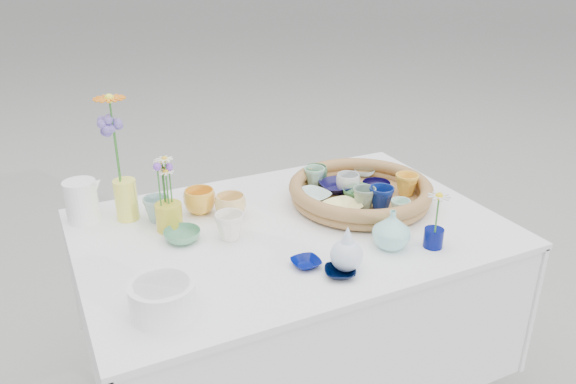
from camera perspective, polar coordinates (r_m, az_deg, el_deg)
name	(u,v)px	position (r m, az deg, el deg)	size (l,w,h in m)	color
wicker_tray	(360,192)	(1.87, 7.35, 0.00)	(0.47, 0.47, 0.08)	olive
tray_ceramic_0	(338,187)	(1.92, 5.10, 0.56)	(0.12, 0.12, 0.03)	#100D41
tray_ceramic_1	(376,186)	(1.93, 8.95, 0.57)	(0.10, 0.10, 0.03)	black
tray_ceramic_2	(406,185)	(1.91, 11.94, 0.74)	(0.08, 0.08, 0.07)	yellow
tray_ceramic_3	(358,193)	(1.87, 7.12, -0.09)	(0.10, 0.10, 0.03)	#53A65F
tray_ceramic_4	(364,198)	(1.79, 7.73, -0.61)	(0.07, 0.07, 0.07)	gray
tray_ceramic_5	(311,197)	(1.83, 2.34, -0.51)	(0.12, 0.12, 0.03)	silver
tray_ceramic_6	(314,177)	(1.94, 2.70, 1.55)	(0.07, 0.07, 0.07)	#96CBB0
tray_ceramic_7	(348,183)	(1.90, 6.11, 0.91)	(0.08, 0.08, 0.06)	silver
tray_ceramic_8	(364,172)	(2.06, 7.77, 2.01)	(0.08, 0.08, 0.02)	#B3DDFB
tray_ceramic_9	(381,198)	(1.79, 9.45, -0.60)	(0.08, 0.08, 0.07)	navy
tray_ceramic_10	(342,208)	(1.77, 5.55, -1.60)	(0.11, 0.11, 0.03)	#FFF197
tray_ceramic_11	(400,208)	(1.76, 11.33, -1.65)	(0.06, 0.06, 0.06)	#A9DCC6
tray_ceramic_12	(316,175)	(1.97, 2.87, 1.77)	(0.08, 0.08, 0.06)	#407B4E
loose_ceramic_0	(200,201)	(1.81, -8.96, -0.93)	(0.10, 0.10, 0.08)	#F8B035
loose_ceramic_1	(231,206)	(1.76, -5.86, -1.47)	(0.10, 0.10, 0.08)	#F7CD81
loose_ceramic_2	(182,236)	(1.65, -10.69, -4.39)	(0.11, 0.11, 0.03)	#52946B
loose_ceramic_3	(230,226)	(1.64, -5.94, -3.46)	(0.09, 0.09, 0.08)	white
loose_ceramic_4	(306,263)	(1.51, 1.84, -7.23)	(0.08, 0.08, 0.02)	#000A60
loose_ceramic_5	(157,209)	(1.78, -13.18, -1.68)	(0.08, 0.08, 0.08)	#90B8B0
loose_ceramic_6	(340,272)	(1.48, 5.32, -8.13)	(0.08, 0.08, 0.02)	black
fluted_bowl	(163,298)	(1.35, -12.59, -10.49)	(0.16, 0.16, 0.08)	white
bud_vase_paleblue	(347,248)	(1.47, 6.01, -5.64)	(0.09, 0.09, 0.13)	silver
bud_vase_seafoam	(392,229)	(1.60, 10.49, -3.74)	(0.11, 0.11, 0.11)	#95DCD4
bud_vase_cobalt	(433,238)	(1.64, 14.56, -4.53)	(0.06, 0.06, 0.06)	#020A56
single_daisy	(437,215)	(1.59, 14.90, -2.23)	(0.07, 0.07, 0.13)	silver
tall_vase_yellow	(126,200)	(1.80, -16.11, -0.76)	(0.07, 0.07, 0.13)	#F8F356
gerbera	(115,141)	(1.73, -17.18, 4.95)	(0.11, 0.11, 0.28)	orange
hydrangea	(117,153)	(1.76, -16.96, 3.83)	(0.07, 0.07, 0.24)	#5C48AC
white_pitcher	(82,201)	(1.83, -20.23, -0.89)	(0.14, 0.10, 0.13)	white
daisy_cup	(169,217)	(1.71, -11.98, -2.48)	(0.08, 0.08, 0.09)	gold
daisy_posy	(164,180)	(1.67, -12.52, 1.18)	(0.08, 0.08, 0.15)	white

